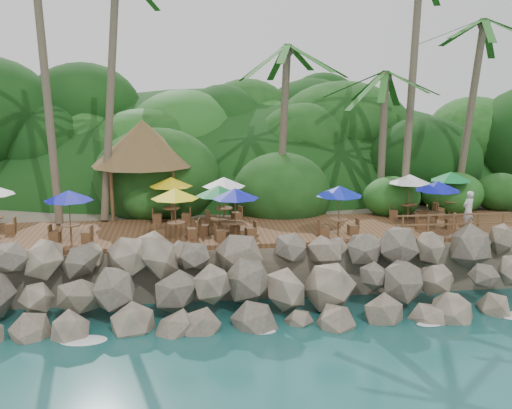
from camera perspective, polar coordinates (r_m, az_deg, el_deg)
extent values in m
plane|color=#19514F|center=(22.04, 1.90, -11.86)|extent=(140.00, 140.00, 0.00)
cube|color=gray|center=(36.93, -1.85, -0.47)|extent=(32.00, 25.20, 2.10)
ellipsoid|color=#143811|center=(44.46, -2.69, 0.22)|extent=(44.80, 28.00, 15.40)
cube|color=brown|center=(26.97, 0.00, -2.50)|extent=(26.00, 5.00, 0.20)
ellipsoid|color=white|center=(22.85, -21.66, -11.76)|extent=(1.20, 0.80, 0.06)
ellipsoid|color=white|center=(22.27, -14.02, -11.88)|extent=(1.20, 0.80, 0.06)
ellipsoid|color=white|center=(22.08, -6.11, -11.79)|extent=(1.20, 0.80, 0.06)
ellipsoid|color=white|center=(22.30, 1.78, -11.49)|extent=(1.20, 0.80, 0.06)
ellipsoid|color=white|center=(22.91, 9.36, -10.99)|extent=(1.20, 0.80, 0.06)
ellipsoid|color=white|center=(23.89, 16.40, -10.36)|extent=(1.20, 0.80, 0.06)
ellipsoid|color=white|center=(25.19, 22.78, -9.66)|extent=(1.20, 0.80, 0.06)
cylinder|color=brown|center=(29.04, -18.97, 10.07)|extent=(1.10, 1.66, 11.98)
cylinder|color=brown|center=(29.18, -13.43, 9.96)|extent=(1.41, 1.93, 11.51)
cylinder|color=brown|center=(30.00, 2.57, 6.89)|extent=(0.77, 0.86, 8.03)
ellipsoid|color=#23601E|center=(29.94, 2.64, 14.56)|extent=(6.00, 6.00, 2.40)
cylinder|color=brown|center=(30.91, 11.73, 5.65)|extent=(0.41, 0.51, 6.79)
ellipsoid|color=#23601E|center=(30.76, 11.99, 11.94)|extent=(6.00, 6.00, 2.40)
cylinder|color=brown|center=(30.72, 14.32, 10.27)|extent=(1.18, 1.58, 11.86)
cylinder|color=brown|center=(32.38, 19.30, 7.68)|extent=(0.87, 1.33, 9.23)
ellipsoid|color=#23601E|center=(32.44, 19.87, 15.83)|extent=(6.00, 6.00, 2.40)
cylinder|color=brown|center=(28.91, -13.29, 0.78)|extent=(0.16, 0.16, 2.40)
cylinder|color=brown|center=(28.72, -7.74, 0.92)|extent=(0.16, 0.16, 2.40)
cylinder|color=brown|center=(31.65, -12.75, 1.73)|extent=(0.16, 0.16, 2.40)
cylinder|color=brown|center=(31.48, -7.67, 1.86)|extent=(0.16, 0.16, 2.40)
cone|color=brown|center=(29.84, -10.53, 5.69)|extent=(4.95, 4.95, 2.20)
cylinder|color=brown|center=(29.64, 14.01, -0.67)|extent=(0.08, 0.08, 0.69)
cylinder|color=brown|center=(29.57, 14.05, 0.00)|extent=(0.79, 0.79, 0.05)
cylinder|color=brown|center=(29.51, 14.08, 0.63)|extent=(0.05, 0.05, 2.06)
cone|color=white|center=(29.36, 14.16, 2.33)|extent=(1.97, 1.97, 0.42)
cube|color=brown|center=(29.67, 12.73, -0.86)|extent=(0.51, 0.51, 0.43)
cube|color=brown|center=(29.69, 15.27, -0.98)|extent=(0.51, 0.51, 0.43)
cylinder|color=brown|center=(25.39, -7.49, -2.46)|extent=(0.08, 0.08, 0.69)
cylinder|color=brown|center=(25.31, -7.51, -1.68)|extent=(0.79, 0.79, 0.05)
cylinder|color=brown|center=(25.23, -7.53, -0.95)|extent=(0.05, 0.05, 2.06)
cone|color=yellow|center=(25.06, -7.58, 1.04)|extent=(1.97, 1.97, 0.42)
cube|color=brown|center=(25.38, -8.96, -2.81)|extent=(0.43, 0.43, 0.43)
cube|color=brown|center=(25.48, -6.01, -2.67)|extent=(0.43, 0.43, 0.43)
cylinder|color=brown|center=(25.86, -3.44, -2.12)|extent=(0.08, 0.08, 0.69)
cylinder|color=brown|center=(25.78, -3.45, -1.35)|extent=(0.79, 0.79, 0.05)
cylinder|color=brown|center=(25.71, -3.46, -0.63)|extent=(0.05, 0.05, 2.06)
cone|color=#0C6C2B|center=(25.54, -3.49, 1.32)|extent=(1.97, 1.97, 0.42)
cube|color=brown|center=(25.99, -4.87, -2.37)|extent=(0.46, 0.46, 0.43)
cube|color=brown|center=(25.82, -1.99, -2.43)|extent=(0.46, 0.46, 0.43)
cylinder|color=brown|center=(28.00, -2.99, -1.05)|extent=(0.08, 0.08, 0.69)
cylinder|color=brown|center=(27.92, -3.00, -0.34)|extent=(0.79, 0.79, 0.05)
cylinder|color=brown|center=(27.85, -3.00, 0.32)|extent=(0.05, 0.05, 2.06)
cone|color=white|center=(27.69, -3.02, 2.13)|extent=(1.97, 1.97, 0.42)
cube|color=brown|center=(27.73, -4.18, -1.47)|extent=(0.52, 0.52, 0.43)
cube|color=brown|center=(28.34, -1.82, -1.16)|extent=(0.52, 0.52, 0.43)
cylinder|color=brown|center=(25.96, 7.70, -2.15)|extent=(0.08, 0.08, 0.69)
cylinder|color=brown|center=(25.88, 7.72, -1.38)|extent=(0.79, 0.79, 0.05)
cylinder|color=brown|center=(25.81, 7.74, -0.67)|extent=(0.05, 0.05, 2.06)
cone|color=#0D1EAF|center=(25.64, 7.79, 1.27)|extent=(1.97, 1.97, 0.42)
cube|color=brown|center=(25.78, 6.32, -2.51)|extent=(0.43, 0.43, 0.43)
cube|color=brown|center=(26.22, 9.04, -2.35)|extent=(0.43, 0.43, 0.43)
cylinder|color=brown|center=(25.86, -16.89, -2.61)|extent=(0.08, 0.08, 0.69)
cylinder|color=brown|center=(25.78, -16.93, -1.84)|extent=(0.79, 0.79, 0.05)
cylinder|color=brown|center=(25.70, -16.98, -1.13)|extent=(0.05, 0.05, 2.06)
cone|color=#0C10A7|center=(25.53, -17.09, 0.82)|extent=(1.97, 1.97, 0.42)
cube|color=brown|center=(26.11, -18.23, -2.86)|extent=(0.45, 0.45, 0.43)
cube|color=brown|center=(25.68, -15.49, -2.93)|extent=(0.45, 0.45, 0.43)
cylinder|color=brown|center=(30.98, 17.56, -0.35)|extent=(0.08, 0.08, 0.69)
cylinder|color=brown|center=(30.91, 17.60, 0.30)|extent=(0.79, 0.79, 0.05)
cylinder|color=brown|center=(30.85, 17.64, 0.90)|extent=(0.05, 0.05, 2.06)
cone|color=#0C7430|center=(30.71, 17.74, 2.53)|extent=(1.97, 1.97, 0.42)
cube|color=brown|center=(30.56, 16.66, -0.70)|extent=(0.50, 0.50, 0.43)
cube|color=brown|center=(31.46, 18.42, -0.47)|extent=(0.50, 0.50, 0.43)
cylinder|color=brown|center=(28.24, -7.87, -1.03)|extent=(0.08, 0.08, 0.69)
cylinder|color=brown|center=(28.17, -7.89, -0.33)|extent=(0.79, 0.79, 0.05)
cylinder|color=brown|center=(28.10, -7.91, 0.33)|extent=(0.05, 0.05, 2.06)
cone|color=gold|center=(27.94, -7.96, 2.12)|extent=(1.97, 1.97, 0.42)
cube|color=brown|center=(28.35, -9.18, -1.30)|extent=(0.43, 0.43, 0.43)
cube|color=brown|center=(28.21, -6.53, -1.29)|extent=(0.43, 0.43, 0.43)
cylinder|color=brown|center=(25.22, -1.94, -2.46)|extent=(0.08, 0.08, 0.69)
cylinder|color=brown|center=(25.13, -1.95, -1.67)|extent=(0.79, 0.79, 0.05)
cylinder|color=brown|center=(25.06, -1.95, -0.94)|extent=(0.05, 0.05, 2.06)
cone|color=#0C13A8|center=(24.88, -1.97, 1.06)|extent=(1.97, 1.97, 0.42)
cube|color=brown|center=(25.08, -3.38, -2.86)|extent=(0.46, 0.46, 0.43)
cube|color=brown|center=(25.44, -0.52, -2.64)|extent=(0.46, 0.46, 0.43)
cylinder|color=brown|center=(28.06, 16.42, -1.49)|extent=(0.08, 0.08, 0.69)
cylinder|color=brown|center=(27.98, 16.47, -0.78)|extent=(0.79, 0.79, 0.05)
cylinder|color=brown|center=(27.92, 16.50, -0.12)|extent=(0.05, 0.05, 2.06)
cone|color=#0D14AA|center=(27.76, 16.61, 1.68)|extent=(1.97, 1.97, 0.42)
cube|color=brown|center=(27.91, 15.12, -1.76)|extent=(0.44, 0.44, 0.43)
cube|color=brown|center=(28.28, 17.68, -1.74)|extent=(0.44, 0.44, 0.43)
cube|color=brown|center=(28.21, -21.92, -2.07)|extent=(0.42, 0.42, 0.43)
cylinder|color=brown|center=(25.96, 13.52, -2.03)|extent=(0.10, 0.10, 1.00)
cylinder|color=brown|center=(26.36, 15.77, -1.94)|extent=(0.10, 0.10, 1.00)
cylinder|color=brown|center=(26.79, 17.94, -1.85)|extent=(0.10, 0.10, 1.00)
cylinder|color=brown|center=(27.27, 20.04, -1.76)|extent=(0.10, 0.10, 1.00)
cylinder|color=brown|center=(27.78, 22.07, -1.68)|extent=(0.10, 0.10, 1.00)
cube|color=brown|center=(27.18, 20.11, -0.84)|extent=(7.20, 0.06, 0.06)
cube|color=brown|center=(27.26, 20.05, -1.66)|extent=(7.20, 0.06, 0.06)
imported|color=silver|center=(28.35, 19.20, -0.49)|extent=(0.73, 0.62, 1.69)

